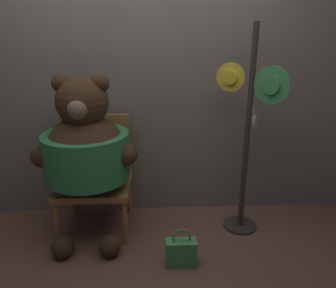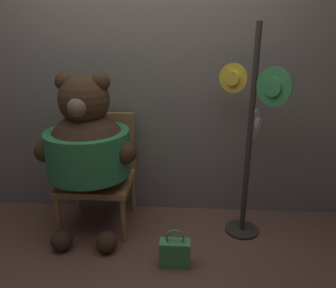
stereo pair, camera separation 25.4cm
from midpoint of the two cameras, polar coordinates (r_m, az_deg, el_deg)
name	(u,v)px [view 1 (the left image)]	position (r m, az deg, el deg)	size (l,w,h in m)	color
ground_plane	(142,240)	(2.78, -7.29, -16.37)	(14.00, 14.00, 0.00)	brown
wall_back	(140,68)	(2.84, -7.55, 13.00)	(8.00, 0.10, 2.62)	slate
chair	(96,171)	(2.85, -15.03, -4.63)	(0.58, 0.53, 0.94)	#9E703D
teddy_bear	(86,150)	(2.60, -16.81, -1.07)	(0.79, 0.70, 1.33)	#3D2819
hat_display_rack	(249,133)	(2.62, 11.20, 1.90)	(0.46, 0.44, 1.67)	#332D28
handbag_on_ground	(181,252)	(2.47, -0.77, -18.32)	(0.22, 0.10, 0.30)	#479E56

